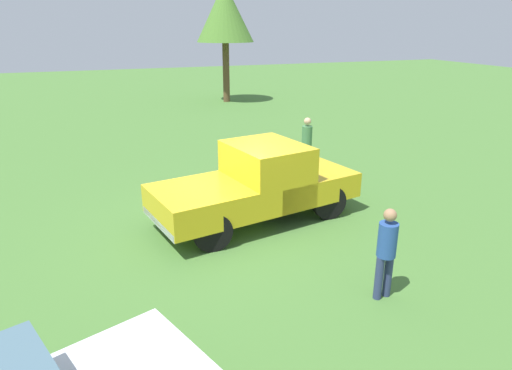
{
  "coord_description": "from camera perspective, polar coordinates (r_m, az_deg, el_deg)",
  "views": [
    {
      "loc": [
        2.72,
        9.18,
        4.47
      ],
      "look_at": [
        -0.72,
        -0.1,
        0.9
      ],
      "focal_mm": 31.61,
      "sensor_mm": 36.0,
      "label": 1
    }
  ],
  "objects": [
    {
      "name": "ground_plane",
      "position": [
        10.57,
        -3.47,
        -5.23
      ],
      "size": [
        80.0,
        80.0,
        0.0
      ],
      "primitive_type": "plane",
      "color": "#477533"
    },
    {
      "name": "pickup_truck",
      "position": [
        10.57,
        0.58,
        0.44
      ],
      "size": [
        5.15,
        2.83,
        1.84
      ],
      "rotation": [
        0.0,
        0.0,
        0.2
      ],
      "color": "black",
      "rests_on": "ground_plane"
    },
    {
      "name": "person_bystander",
      "position": [
        14.24,
        6.44,
        5.51
      ],
      "size": [
        0.34,
        0.32,
        1.73
      ],
      "rotation": [
        0.0,
        0.0,
        4.7
      ],
      "color": "navy",
      "rests_on": "ground_plane"
    },
    {
      "name": "person_visitor",
      "position": [
        7.88,
        16.18,
        -7.78
      ],
      "size": [
        0.35,
        0.35,
        1.65
      ],
      "rotation": [
        0.0,
        0.0,
        1.68
      ],
      "color": "navy",
      "rests_on": "ground_plane"
    },
    {
      "name": "tree_back_left",
      "position": [
        27.36,
        -3.97,
        20.86
      ],
      "size": [
        3.28,
        3.28,
        6.64
      ],
      "color": "brown",
      "rests_on": "ground_plane"
    }
  ]
}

